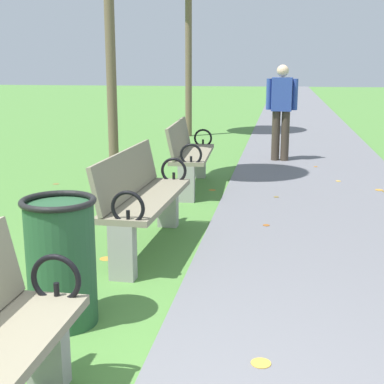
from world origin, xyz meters
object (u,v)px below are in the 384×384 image
at_px(pedestrian_walking, 281,108).
at_px(trash_bin, 61,261).
at_px(park_bench_3, 189,153).
at_px(park_bench_2, 142,197).

relative_size(pedestrian_walking, trash_bin, 1.93).
bearing_deg(pedestrian_walking, park_bench_3, -116.93).
distance_m(park_bench_2, trash_bin, 1.53).
relative_size(park_bench_3, pedestrian_walking, 1.00).
distance_m(park_bench_3, pedestrian_walking, 2.67).
distance_m(park_bench_3, trash_bin, 4.06).
distance_m(park_bench_2, park_bench_3, 2.54).
xyz_separation_m(park_bench_2, trash_bin, (-0.15, -1.52, -0.06)).
distance_m(park_bench_2, pedestrian_walking, 5.05).
height_order(pedestrian_walking, trash_bin, pedestrian_walking).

